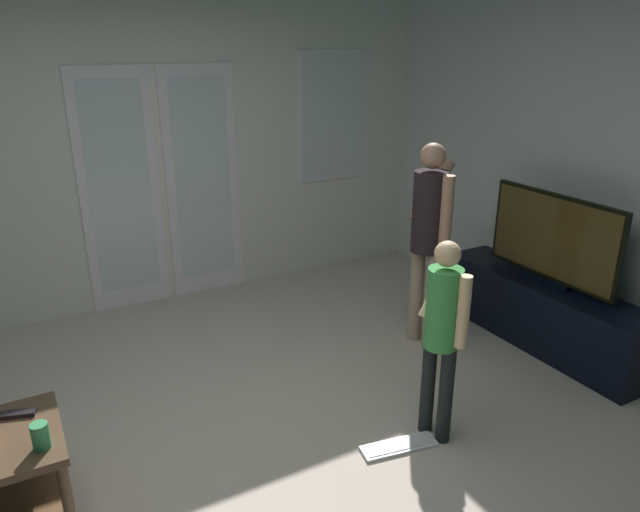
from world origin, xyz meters
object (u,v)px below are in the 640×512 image
Objects in this scene: person_adult at (429,229)px; dvd_remote_slim at (17,414)px; cup_by_laptop at (40,436)px; loose_keyboard at (399,446)px; person_child at (443,324)px; tv_stand at (543,313)px; flat_screen_tv at (553,239)px.

dvd_remote_slim is at bearing -172.61° from person_adult.
loose_keyboard is at bearing -8.50° from cup_by_laptop.
dvd_remote_slim is at bearing 105.28° from cup_by_laptop.
person_child is at bearing -124.61° from person_adult.
dvd_remote_slim is (-2.73, -0.35, -0.41)m from person_adult.
loose_keyboard is (-1.67, -0.48, -0.24)m from tv_stand.
loose_keyboard is at bearing -163.78° from tv_stand.
dvd_remote_slim reaches higher than tv_stand.
cup_by_laptop is (-3.42, -0.23, -0.28)m from flat_screen_tv.
person_adult reaches higher than person_child.
dvd_remote_slim is (-1.84, 0.57, 0.49)m from loose_keyboard.
flat_screen_tv is (-0.00, 0.00, 0.59)m from tv_stand.
cup_by_laptop is at bearing -176.21° from flat_screen_tv.
tv_stand is at bearing 15.96° from dvd_remote_slim.
flat_screen_tv reaches higher than dvd_remote_slim.
person_adult is (-0.78, 0.44, 0.66)m from tv_stand.
person_adult reaches higher than tv_stand.
tv_stand is at bearing 16.22° from loose_keyboard.
person_child is at bearing 0.55° from loose_keyboard.
tv_stand is 1.56m from person_child.
person_adult reaches higher than loose_keyboard.
person_adult is 1.14m from person_child.
person_child is 2.18m from dvd_remote_slim.
cup_by_laptop is (-1.75, 0.26, 0.54)m from loose_keyboard.
loose_keyboard is 1.99m from dvd_remote_slim.
tv_stand is 1.11× the size of person_adult.
person_adult is 12.38× the size of cup_by_laptop.
dvd_remote_slim is (-3.50, 0.08, -0.33)m from flat_screen_tv.
flat_screen_tv is 6.40× the size of dvd_remote_slim.
loose_keyboard is at bearing -179.45° from person_child.
cup_by_laptop is (-2.01, 0.26, -0.16)m from person_child.
cup_by_laptop is at bearing -176.27° from tv_stand.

